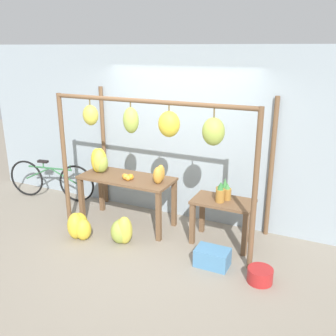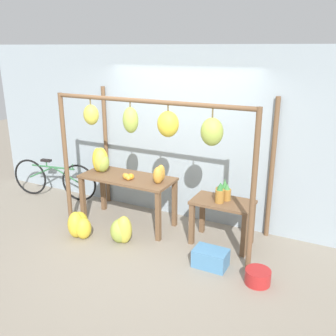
# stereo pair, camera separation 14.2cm
# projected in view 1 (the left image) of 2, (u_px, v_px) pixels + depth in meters

# --- Properties ---
(ground_plane) EXTENTS (20.00, 20.00, 0.00)m
(ground_plane) POSITION_uv_depth(u_px,v_px,m) (143.00, 250.00, 5.34)
(ground_plane) COLOR gray
(shop_wall_back) EXTENTS (8.00, 0.08, 2.80)m
(shop_wall_back) POSITION_uv_depth(u_px,v_px,m) (182.00, 135.00, 6.05)
(shop_wall_back) COLOR #99A8B2
(shop_wall_back) RESTS_ON ground_plane
(stall_awning) EXTENTS (3.02, 1.21, 2.12)m
(stall_awning) POSITION_uv_depth(u_px,v_px,m) (161.00, 137.00, 5.11)
(stall_awning) COLOR brown
(stall_awning) RESTS_ON ground_plane
(display_table_main) EXTENTS (1.50, 0.65, 0.81)m
(display_table_main) POSITION_uv_depth(u_px,v_px,m) (127.00, 185.00, 5.92)
(display_table_main) COLOR brown
(display_table_main) RESTS_ON ground_plane
(display_table_side) EXTENTS (0.87, 0.51, 0.67)m
(display_table_side) POSITION_uv_depth(u_px,v_px,m) (223.00, 211.00, 5.39)
(display_table_side) COLOR brown
(display_table_side) RESTS_ON ground_plane
(banana_pile_on_table) EXTENTS (0.32, 0.36, 0.40)m
(banana_pile_on_table) POSITION_uv_depth(u_px,v_px,m) (100.00, 161.00, 6.06)
(banana_pile_on_table) COLOR #9EB247
(banana_pile_on_table) RESTS_ON display_table_main
(orange_pile) EXTENTS (0.21, 0.17, 0.09)m
(orange_pile) POSITION_uv_depth(u_px,v_px,m) (128.00, 177.00, 5.76)
(orange_pile) COLOR orange
(orange_pile) RESTS_ON display_table_main
(pineapple_cluster) EXTENTS (0.22, 0.30, 0.30)m
(pineapple_cluster) POSITION_uv_depth(u_px,v_px,m) (223.00, 192.00, 5.35)
(pineapple_cluster) COLOR #A3702D
(pineapple_cluster) RESTS_ON display_table_side
(banana_pile_ground_left) EXTENTS (0.45, 0.42, 0.41)m
(banana_pile_ground_left) POSITION_uv_depth(u_px,v_px,m) (79.00, 226.00, 5.63)
(banana_pile_ground_left) COLOR gold
(banana_pile_ground_left) RESTS_ON ground_plane
(banana_pile_ground_right) EXTENTS (0.42, 0.39, 0.43)m
(banana_pile_ground_right) POSITION_uv_depth(u_px,v_px,m) (122.00, 231.00, 5.48)
(banana_pile_ground_right) COLOR gold
(banana_pile_ground_right) RESTS_ON ground_plane
(fruit_crate_white) EXTENTS (0.44, 0.29, 0.24)m
(fruit_crate_white) POSITION_uv_depth(u_px,v_px,m) (212.00, 257.00, 4.93)
(fruit_crate_white) COLOR #4C84B2
(fruit_crate_white) RESTS_ON ground_plane
(blue_bucket) EXTENTS (0.31, 0.31, 0.18)m
(blue_bucket) POSITION_uv_depth(u_px,v_px,m) (260.00, 275.00, 4.59)
(blue_bucket) COLOR #AD2323
(blue_bucket) RESTS_ON ground_plane
(parked_bicycle) EXTENTS (1.76, 0.32, 0.75)m
(parked_bicycle) POSITION_uv_depth(u_px,v_px,m) (51.00, 180.00, 7.04)
(parked_bicycle) COLOR black
(parked_bicycle) RESTS_ON ground_plane
(papaya_pile) EXTENTS (0.20, 0.30, 0.26)m
(papaya_pile) POSITION_uv_depth(u_px,v_px,m) (159.00, 175.00, 5.60)
(papaya_pile) COLOR gold
(papaya_pile) RESTS_ON display_table_main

